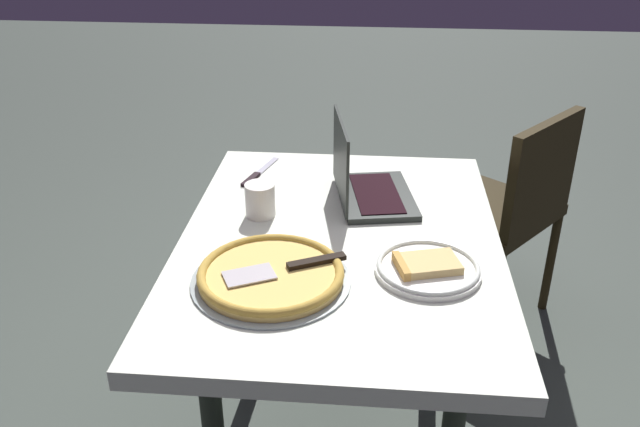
{
  "coord_description": "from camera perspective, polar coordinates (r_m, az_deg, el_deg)",
  "views": [
    {
      "loc": [
        -1.52,
        -0.08,
        1.6
      ],
      "look_at": [
        -0.05,
        0.05,
        0.83
      ],
      "focal_mm": 37.63,
      "sensor_mm": 36.0,
      "label": 1
    }
  ],
  "objects": [
    {
      "name": "dining_table",
      "position": [
        1.79,
        1.67,
        -4.38
      ],
      "size": [
        1.12,
        0.83,
        0.73
      ],
      "color": "silver",
      "rests_on": "ground_plane"
    },
    {
      "name": "laptop",
      "position": [
        1.93,
        3.73,
        2.62
      ],
      "size": [
        0.34,
        0.26,
        0.24
      ],
      "color": "black",
      "rests_on": "dining_table"
    },
    {
      "name": "pizza_plate",
      "position": [
        1.62,
        9.12,
        -4.56
      ],
      "size": [
        0.25,
        0.25,
        0.04
      ],
      "color": "white",
      "rests_on": "dining_table"
    },
    {
      "name": "pizza_tray",
      "position": [
        1.57,
        -4.18,
        -5.23
      ],
      "size": [
        0.37,
        0.37,
        0.04
      ],
      "color": "#919E9F",
      "rests_on": "dining_table"
    },
    {
      "name": "table_knife",
      "position": [
        2.11,
        -5.37,
        3.34
      ],
      "size": [
        0.23,
        0.09,
        0.01
      ],
      "color": "silver",
      "rests_on": "dining_table"
    },
    {
      "name": "drink_cup",
      "position": [
        1.85,
        -5.12,
        1.18
      ],
      "size": [
        0.08,
        0.08,
        0.09
      ],
      "color": "silver",
      "rests_on": "dining_table"
    },
    {
      "name": "chair_near",
      "position": [
        2.53,
        15.31,
        0.76
      ],
      "size": [
        0.63,
        0.63,
        0.85
      ],
      "color": "black",
      "rests_on": "ground_plane"
    }
  ]
}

